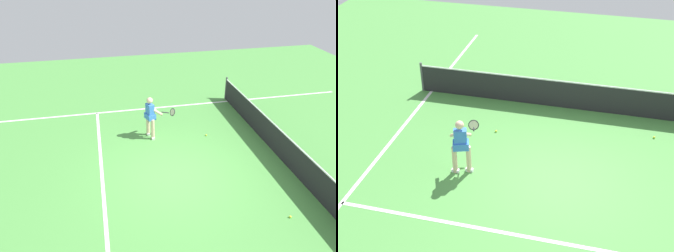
{
  "view_description": "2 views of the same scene",
  "coord_description": "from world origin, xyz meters",
  "views": [
    {
      "loc": [
        8.26,
        -1.95,
        6.19
      ],
      "look_at": [
        -1.18,
        0.1,
        1.05
      ],
      "focal_mm": 36.5,
      "sensor_mm": 36.0,
      "label": 1
    },
    {
      "loc": [
        0.93,
        -9.07,
        7.46
      ],
      "look_at": [
        -1.45,
        0.49,
        1.09
      ],
      "focal_mm": 48.73,
      "sensor_mm": 36.0,
      "label": 2
    }
  ],
  "objects": [
    {
      "name": "court_net",
      "position": [
        0.0,
        3.63,
        0.48
      ],
      "size": [
        10.39,
        0.08,
        1.03
      ],
      "color": "#4C4C51",
      "rests_on": "ground"
    },
    {
      "name": "tennis_player",
      "position": [
        -2.44,
        -0.24,
        0.85
      ],
      "size": [
        0.66,
        1.09,
        1.55
      ],
      "color": "beige",
      "rests_on": "ground"
    },
    {
      "name": "tennis_ball_mid",
      "position": [
        -2.07,
        1.73,
        0.03
      ],
      "size": [
        0.07,
        0.07,
        0.07
      ],
      "primitive_type": "sphere",
      "color": "#D1E533",
      "rests_on": "ground"
    },
    {
      "name": "sideline_left_marking",
      "position": [
        -4.86,
        0.0,
        0.0
      ],
      "size": [
        0.1,
        17.84,
        0.01
      ],
      "primitive_type": "cube",
      "color": "white",
      "rests_on": "ground"
    },
    {
      "name": "tennis_ball_near",
      "position": [
        2.46,
        2.52,
        0.03
      ],
      "size": [
        0.07,
        0.07,
        0.07
      ],
      "primitive_type": "sphere",
      "color": "#D1E533",
      "rests_on": "ground"
    },
    {
      "name": "service_line_marking",
      "position": [
        0.0,
        -2.12,
        0.0
      ],
      "size": [
        9.71,
        0.1,
        0.01
      ],
      "primitive_type": "cube",
      "color": "white",
      "rests_on": "ground"
    },
    {
      "name": "ground_plane",
      "position": [
        0.0,
        0.0,
        0.0
      ],
      "size": [
        25.79,
        25.79,
        0.0
      ],
      "primitive_type": "plane",
      "color": "#4C9342"
    }
  ]
}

